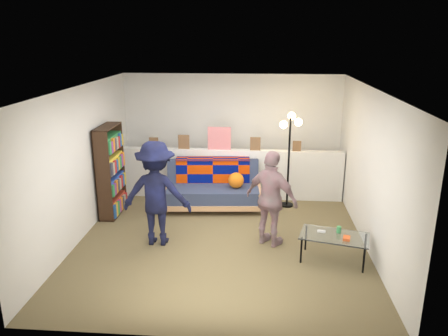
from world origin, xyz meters
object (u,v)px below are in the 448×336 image
(person_left, at_px, (156,193))
(person_right, at_px, (271,199))
(floor_lamp, at_px, (290,141))
(futon_sofa, at_px, (214,189))
(bookshelf, at_px, (111,174))
(coffee_table, at_px, (335,237))

(person_left, distance_m, person_right, 1.77)
(floor_lamp, height_order, person_left, floor_lamp)
(futon_sofa, height_order, person_left, person_left)
(futon_sofa, height_order, person_right, person_right)
(futon_sofa, relative_size, bookshelf, 1.17)
(bookshelf, height_order, coffee_table, bookshelf)
(floor_lamp, relative_size, person_left, 1.09)
(person_left, bearing_deg, coffee_table, 172.47)
(futon_sofa, bearing_deg, person_right, -54.68)
(futon_sofa, bearing_deg, bookshelf, -166.21)
(coffee_table, bearing_deg, person_left, 171.78)
(coffee_table, xyz_separation_m, floor_lamp, (-0.54, 2.13, 0.90))
(bookshelf, height_order, floor_lamp, floor_lamp)
(bookshelf, xyz_separation_m, person_left, (1.09, -1.10, 0.06))
(floor_lamp, bearing_deg, coffee_table, -75.83)
(floor_lamp, distance_m, person_left, 2.79)
(futon_sofa, relative_size, person_left, 1.16)
(futon_sofa, xyz_separation_m, floor_lamp, (1.41, 0.20, 0.90))
(futon_sofa, distance_m, coffee_table, 2.74)
(futon_sofa, relative_size, floor_lamp, 1.06)
(floor_lamp, xyz_separation_m, person_right, (-0.37, -1.67, -0.52))
(bookshelf, bearing_deg, futon_sofa, 13.79)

